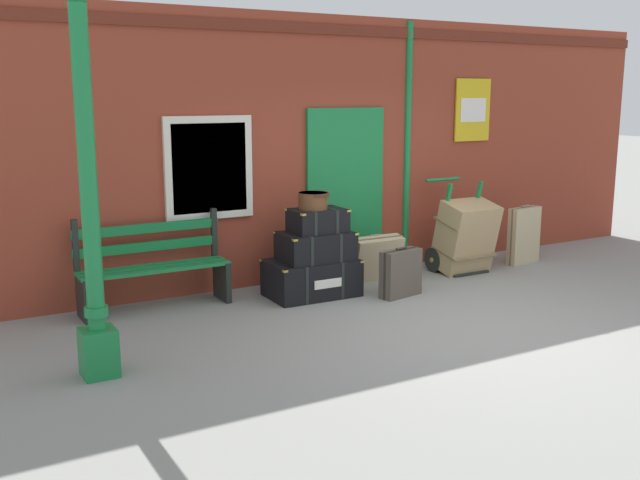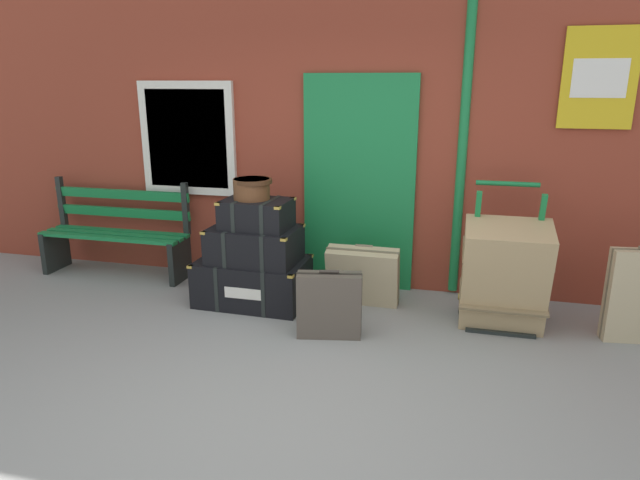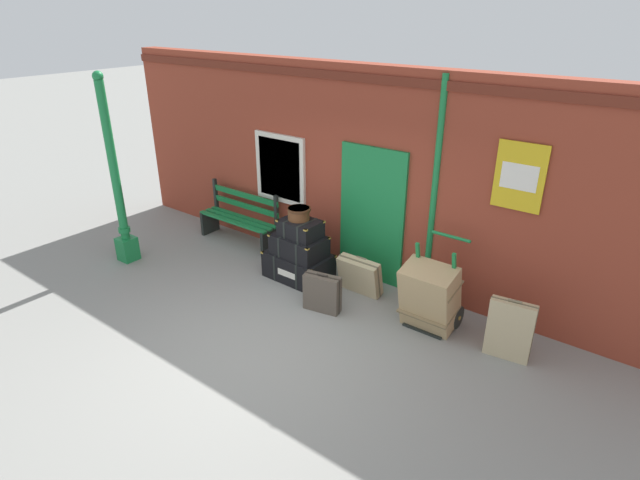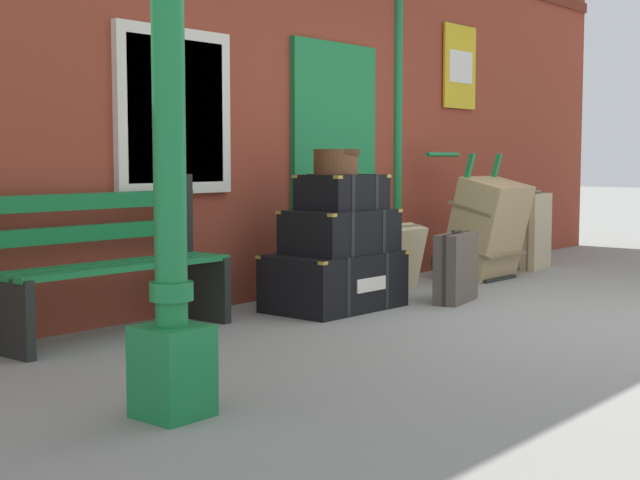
% 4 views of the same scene
% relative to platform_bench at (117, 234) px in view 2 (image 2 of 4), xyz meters
% --- Properties ---
extents(ground_plane, '(60.00, 60.00, 0.00)m').
position_rel_platform_bench_xyz_m(ground_plane, '(2.51, -2.16, -0.44)').
color(ground_plane, gray).
extents(brick_facade, '(10.40, 0.35, 3.20)m').
position_rel_platform_bench_xyz_m(brick_facade, '(2.50, 0.44, 1.15)').
color(brick_facade, brown).
rests_on(brick_facade, ground).
extents(platform_bench, '(1.60, 0.43, 1.01)m').
position_rel_platform_bench_xyz_m(platform_bench, '(0.00, 0.00, 0.00)').
color(platform_bench, '#197A3D').
rests_on(platform_bench, ground).
extents(steamer_trunk_base, '(1.03, 0.67, 0.43)m').
position_rel_platform_bench_xyz_m(steamer_trunk_base, '(1.71, -0.42, -0.23)').
color(steamer_trunk_base, black).
rests_on(steamer_trunk_base, ground).
extents(steamer_trunk_middle, '(0.83, 0.58, 0.33)m').
position_rel_platform_bench_xyz_m(steamer_trunk_middle, '(1.75, -0.45, 0.14)').
color(steamer_trunk_middle, black).
rests_on(steamer_trunk_middle, steamer_trunk_base).
extents(steamer_trunk_top, '(0.63, 0.48, 0.27)m').
position_rel_platform_bench_xyz_m(steamer_trunk_top, '(1.78, -0.44, 0.43)').
color(steamer_trunk_top, black).
rests_on(steamer_trunk_top, steamer_trunk_middle).
extents(round_hatbox, '(0.35, 0.34, 0.19)m').
position_rel_platform_bench_xyz_m(round_hatbox, '(1.73, -0.42, 0.66)').
color(round_hatbox, brown).
rests_on(round_hatbox, steamer_trunk_top).
extents(porters_trolley, '(0.71, 0.67, 1.18)m').
position_rel_platform_bench_xyz_m(porters_trolley, '(3.95, -0.28, -0.18)').
color(porters_trolley, black).
rests_on(porters_trolley, ground).
extents(large_brown_trunk, '(0.70, 0.63, 0.96)m').
position_rel_platform_bench_xyz_m(large_brown_trunk, '(3.95, -0.46, 0.03)').
color(large_brown_trunk, tan).
rests_on(large_brown_trunk, ground).
extents(suitcase_brown, '(0.55, 0.28, 0.58)m').
position_rel_platform_bench_xyz_m(suitcase_brown, '(2.57, -0.95, -0.18)').
color(suitcase_brown, '#51473D').
rests_on(suitcase_brown, ground).
extents(suitcase_tan, '(0.67, 0.31, 0.58)m').
position_rel_platform_bench_xyz_m(suitcase_tan, '(2.72, -0.23, -0.16)').
color(suitcase_tan, tan).
rests_on(suitcase_tan, ground).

